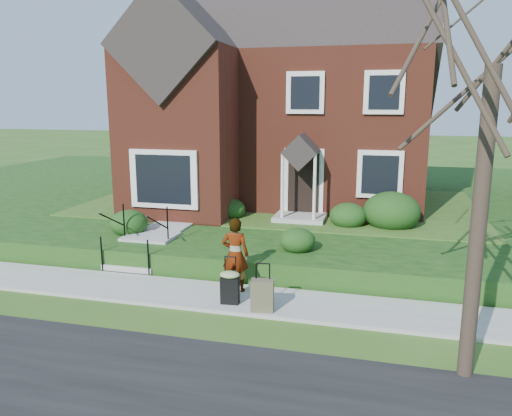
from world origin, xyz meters
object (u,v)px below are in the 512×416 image
(suitcase_black, at_px, (230,285))
(tree_verge, at_px, (497,31))
(woman, at_px, (235,254))
(front_steps, at_px, (143,247))
(suitcase_olive, at_px, (262,295))

(suitcase_black, bearing_deg, tree_verge, -24.99)
(woman, xyz_separation_m, suitcase_black, (0.10, -0.76, -0.45))
(front_steps, bearing_deg, suitcase_olive, -31.76)
(front_steps, bearing_deg, tree_verge, -26.95)
(front_steps, relative_size, suitcase_black, 1.95)
(front_steps, relative_size, tree_verge, 0.27)
(suitcase_olive, distance_m, tree_verge, 6.30)
(woman, distance_m, suitcase_olive, 1.40)
(suitcase_black, xyz_separation_m, tree_verge, (4.48, -1.67, 4.81))
(suitcase_olive, bearing_deg, suitcase_black, 157.50)
(tree_verge, bearing_deg, woman, 152.14)
(woman, bearing_deg, suitcase_black, 95.57)
(front_steps, xyz_separation_m, tree_verge, (7.64, -3.88, 4.81))
(tree_verge, bearing_deg, suitcase_olive, 158.59)
(woman, distance_m, tree_verge, 6.77)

